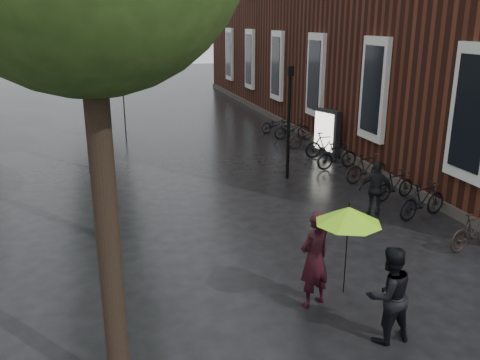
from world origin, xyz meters
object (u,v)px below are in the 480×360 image
object	(u,v)px
parked_bicycles	(338,155)
ad_lightbox	(327,132)
person_burgundy	(314,259)
pedestrian_walking	(376,189)
lamp_post	(289,112)
person_black	(389,295)

from	to	relation	value
parked_bicycles	ad_lightbox	distance (m)	1.90
person_burgundy	ad_lightbox	xyz separation A→B (m)	(5.20, 10.55, -0.03)
pedestrian_walking	lamp_post	bearing A→B (deg)	-52.21
person_black	lamp_post	bearing A→B (deg)	-104.01
person_black	ad_lightbox	bearing A→B (deg)	-113.83
person_burgundy	pedestrian_walking	distance (m)	5.28
pedestrian_walking	lamp_post	xyz separation A→B (m)	(-1.09, 4.06, 1.56)
person_black	parked_bicycles	size ratio (longest dim) A/B	0.12
person_black	parked_bicycles	xyz separation A→B (m)	(4.11, 10.15, -0.39)
person_burgundy	lamp_post	bearing A→B (deg)	-127.81
person_black	ad_lightbox	size ratio (longest dim) A/B	0.93
ad_lightbox	person_black	bearing A→B (deg)	-129.60
person_black	parked_bicycles	bearing A→B (deg)	-115.45
ad_lightbox	lamp_post	bearing A→B (deg)	-155.12
parked_bicycles	ad_lightbox	bearing A→B (deg)	79.29
parked_bicycles	ad_lightbox	xyz separation A→B (m)	(0.34, 1.81, 0.46)
lamp_post	parked_bicycles	bearing A→B (deg)	18.86
parked_bicycles	lamp_post	world-z (taller)	lamp_post
person_burgundy	parked_bicycles	bearing A→B (deg)	-139.40
pedestrian_walking	person_burgundy	bearing A→B (deg)	69.95
person_burgundy	parked_bicycles	size ratio (longest dim) A/B	0.13
ad_lightbox	person_burgundy	bearing A→B (deg)	-135.42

